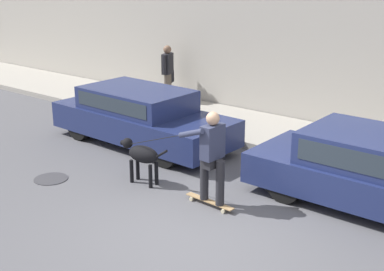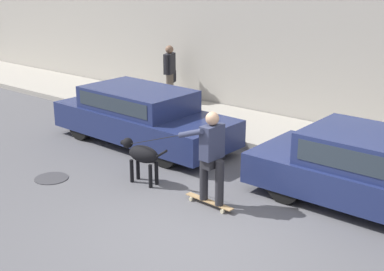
% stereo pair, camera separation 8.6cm
% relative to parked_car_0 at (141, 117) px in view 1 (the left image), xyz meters
% --- Properties ---
extents(ground_plane, '(36.00, 36.00, 0.00)m').
position_rel_parked_car_0_xyz_m(ground_plane, '(3.55, -2.55, -0.61)').
color(ground_plane, '#545459').
extents(back_wall, '(32.00, 0.30, 5.32)m').
position_rel_parked_car_0_xyz_m(back_wall, '(3.55, 3.64, 2.04)').
color(back_wall, '#ADA89E').
rests_on(back_wall, ground_plane).
extents(sidewalk_curb, '(30.00, 2.34, 0.15)m').
position_rel_parked_car_0_xyz_m(sidewalk_curb, '(3.55, 2.30, -0.54)').
color(sidewalk_curb, '#A39E93').
rests_on(sidewalk_curb, ground_plane).
extents(parked_car_0, '(4.33, 1.80, 1.23)m').
position_rel_parked_car_0_xyz_m(parked_car_0, '(0.00, 0.00, 0.00)').
color(parked_car_0, black).
rests_on(parked_car_0, ground_plane).
extents(parked_car_1, '(4.32, 1.76, 1.24)m').
position_rel_parked_car_0_xyz_m(parked_car_1, '(5.28, -0.00, -0.01)').
color(parked_car_1, black).
rests_on(parked_car_1, ground_plane).
extents(dog, '(1.06, 0.35, 0.80)m').
position_rel_parked_car_0_xyz_m(dog, '(1.56, -1.63, -0.07)').
color(dog, black).
rests_on(dog, ground_plane).
extents(skateboarder, '(2.35, 0.58, 1.62)m').
position_rel_parked_car_0_xyz_m(skateboarder, '(3.13, -1.64, 0.31)').
color(skateboarder, beige).
rests_on(skateboarder, ground_plane).
extents(pedestrian_with_bag, '(0.34, 0.65, 1.54)m').
position_rel_parked_car_0_xyz_m(pedestrian_with_bag, '(-1.72, 2.90, 0.38)').
color(pedestrian_with_bag, brown).
rests_on(pedestrian_with_bag, sidewalk_curb).
extents(manhole_cover, '(0.62, 0.62, 0.01)m').
position_rel_parked_car_0_xyz_m(manhole_cover, '(0.10, -2.56, -0.61)').
color(manhole_cover, '#38383D').
rests_on(manhole_cover, ground_plane).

